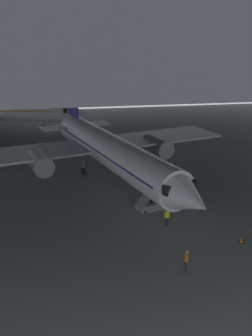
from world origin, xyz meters
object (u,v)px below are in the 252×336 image
object	(u,v)px
airplane_main	(108,149)
traffic_cone_orange	(241,240)
boarding_stairs	(156,201)
crew_worker_near_nose	(186,260)
crew_worker_by_stairs	(167,216)
baggage_tug	(123,155)

from	to	relation	value
airplane_main	traffic_cone_orange	xyz separation A→B (m)	(8.34, -17.66, -3.18)
boarding_stairs	airplane_main	bearing A→B (deg)	108.64
airplane_main	crew_worker_near_nose	xyz separation A→B (m)	(2.50, -20.61, -2.48)
crew_worker_by_stairs	baggage_tug	distance (m)	20.55
crew_worker_by_stairs	traffic_cone_orange	distance (m)	6.59
boarding_stairs	crew_worker_by_stairs	distance (m)	3.80
airplane_main	crew_worker_by_stairs	size ratio (longest dim) A/B	23.51
boarding_stairs	traffic_cone_orange	world-z (taller)	boarding_stairs
airplane_main	boarding_stairs	distance (m)	10.64
airplane_main	crew_worker_by_stairs	world-z (taller)	airplane_main
crew_worker_near_nose	baggage_tug	xyz separation A→B (m)	(0.56, 27.61, -0.46)
airplane_main	traffic_cone_orange	world-z (taller)	airplane_main
crew_worker_by_stairs	airplane_main	bearing A→B (deg)	103.38
baggage_tug	traffic_cone_orange	bearing A→B (deg)	-77.93
crew_worker_near_nose	airplane_main	bearing A→B (deg)	96.93
airplane_main	boarding_stairs	xyz separation A→B (m)	(3.29, -9.74, -2.74)
traffic_cone_orange	baggage_tug	size ratio (longest dim) A/B	0.25
crew_worker_near_nose	baggage_tug	bearing A→B (deg)	88.84
boarding_stairs	crew_worker_near_nose	size ratio (longest dim) A/B	2.71
airplane_main	crew_worker_near_nose	size ratio (longest dim) A/B	21.16
crew_worker_near_nose	baggage_tug	world-z (taller)	crew_worker_near_nose
boarding_stairs	crew_worker_near_nose	bearing A→B (deg)	-94.11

